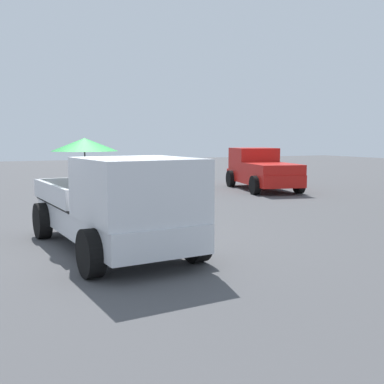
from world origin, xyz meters
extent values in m
plane|color=#4C4C4F|center=(0.00, 0.00, 0.00)|extent=(80.00, 80.00, 0.00)
cylinder|color=black|center=(1.66, 1.12, 0.40)|extent=(0.82, 0.34, 0.80)
cylinder|color=black|center=(1.82, -0.83, 0.40)|extent=(0.82, 0.34, 0.80)
cylinder|color=black|center=(-1.82, 0.83, 0.40)|extent=(0.82, 0.34, 0.80)
cylinder|color=black|center=(-1.66, -1.12, 0.40)|extent=(0.82, 0.34, 0.80)
cube|color=silver|center=(0.00, 0.00, 0.57)|extent=(5.13, 2.20, 0.50)
cube|color=silver|center=(1.40, 0.11, 1.36)|extent=(2.24, 2.02, 1.08)
cube|color=#4C606B|center=(2.39, 0.19, 1.56)|extent=(0.20, 1.72, 0.64)
cube|color=black|center=(-1.15, -0.09, 0.85)|extent=(2.94, 2.06, 0.06)
cube|color=silver|center=(-1.22, 0.82, 1.08)|extent=(2.80, 0.33, 0.40)
cube|color=silver|center=(-1.07, -1.01, 1.08)|extent=(2.80, 0.33, 0.40)
cube|color=silver|center=(-2.49, -0.20, 1.08)|extent=(0.25, 1.84, 0.40)
ellipsoid|color=olive|center=(-0.62, -0.23, 1.14)|extent=(0.70, 0.37, 0.52)
sphere|color=olive|center=(-0.32, -0.21, 1.46)|extent=(0.30, 0.30, 0.28)
cone|color=olive|center=(-0.32, -0.13, 1.60)|extent=(0.10, 0.10, 0.12)
cone|color=olive|center=(-0.31, -0.29, 1.60)|extent=(0.10, 0.10, 0.12)
cylinder|color=black|center=(-0.93, -0.29, 1.44)|extent=(0.03, 0.03, 1.13)
cone|color=#19722D|center=(-0.93, -0.29, 2.11)|extent=(1.53, 1.53, 0.28)
cylinder|color=black|center=(-9.76, 8.40, 0.38)|extent=(0.80, 0.42, 0.76)
cylinder|color=black|center=(-9.35, 10.25, 0.38)|extent=(0.80, 0.42, 0.76)
cylinder|color=black|center=(-6.63, 7.71, 0.38)|extent=(0.80, 0.42, 0.76)
cylinder|color=black|center=(-6.23, 9.57, 0.38)|extent=(0.80, 0.42, 0.76)
cube|color=red|center=(-7.99, 8.98, 0.55)|extent=(5.07, 2.78, 0.50)
cube|color=red|center=(-9.16, 9.24, 1.30)|extent=(2.24, 2.16, 1.00)
cube|color=red|center=(-7.01, 8.77, 1.00)|extent=(3.02, 2.33, 0.40)
camera|label=1|loc=(9.24, -2.52, 2.24)|focal=44.16mm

